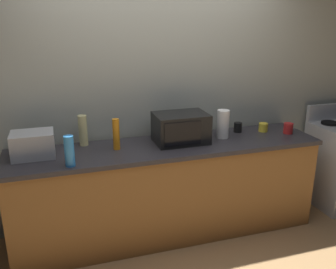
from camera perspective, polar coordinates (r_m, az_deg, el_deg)
The scene contains 12 objects.
ground_plane at distance 3.37m, azimuth 2.13°, elevation -18.48°, with size 8.00×8.00×0.00m, color #A87F51.
back_wall at distance 3.55m, azimuth -1.99°, elevation 7.35°, with size 6.40×0.10×2.70m, color #9EA399.
counter_run at distance 3.46m, azimuth 0.00°, elevation -8.67°, with size 2.84×0.64×0.90m.
microwave at distance 3.33m, azimuth 2.01°, elevation 1.03°, with size 0.48×0.35×0.27m.
toaster_oven at distance 3.18m, azimuth -20.46°, elevation -1.49°, with size 0.34×0.26×0.21m, color #B7BABF.
paper_towel_roll at distance 3.49m, azimuth 8.63°, elevation 1.64°, with size 0.12×0.12×0.27m, color white.
bottle_dish_soap at distance 3.17m, azimuth -8.14°, elevation 0.03°, with size 0.06×0.06×0.27m, color orange.
bottle_spray_cleaner at distance 2.89m, azimuth -15.24°, elevation -2.52°, with size 0.08×0.08×0.25m, color #338CE5.
bottle_vinegar at distance 3.33m, azimuth -13.21°, elevation 0.63°, with size 0.08×0.08×0.28m, color beige.
mug_yellow at distance 3.79m, azimuth 14.73°, elevation 1.11°, with size 0.09×0.09×0.09m, color yellow.
mug_red at distance 3.79m, azimuth 18.36°, elevation 0.93°, with size 0.09×0.09×0.10m, color red.
mug_black at distance 3.71m, azimuth 10.91°, elevation 1.12°, with size 0.08×0.08×0.10m, color black.
Camera 1 is at (-0.92, -2.55, 2.00)m, focal length 38.80 mm.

